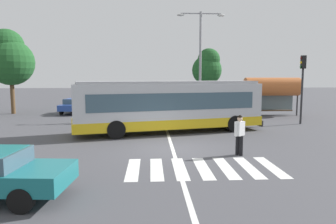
% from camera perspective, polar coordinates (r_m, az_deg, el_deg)
% --- Properties ---
extents(ground_plane, '(160.00, 160.00, 0.00)m').
position_cam_1_polar(ground_plane, '(14.38, 0.58, -6.80)').
color(ground_plane, '#47474C').
extents(city_transit_bus, '(11.61, 5.22, 3.06)m').
position_cam_1_polar(city_transit_bus, '(18.49, 0.21, 1.16)').
color(city_transit_bus, black).
rests_on(city_transit_bus, ground_plane).
extents(pedestrian_crossing_street, '(0.47, 0.45, 1.72)m').
position_cam_1_polar(pedestrian_crossing_street, '(13.39, 13.07, -3.74)').
color(pedestrian_crossing_street, black).
rests_on(pedestrian_crossing_street, ground_plane).
extents(parked_car_blue, '(2.13, 4.62, 1.35)m').
position_cam_1_polar(parked_car_blue, '(29.55, -16.67, 1.29)').
color(parked_car_blue, black).
rests_on(parked_car_blue, ground_plane).
extents(parked_car_black, '(2.19, 4.64, 1.35)m').
position_cam_1_polar(parked_car_black, '(29.09, -11.41, 1.35)').
color(parked_car_black, black).
rests_on(parked_car_black, ground_plane).
extents(parked_car_teal, '(2.11, 4.61, 1.35)m').
position_cam_1_polar(parked_car_teal, '(29.11, -6.48, 1.44)').
color(parked_car_teal, black).
rests_on(parked_car_teal, ground_plane).
extents(parked_car_silver, '(2.12, 4.61, 1.35)m').
position_cam_1_polar(parked_car_silver, '(28.74, -0.87, 1.42)').
color(parked_car_silver, black).
rests_on(parked_car_silver, ground_plane).
extents(parked_car_white, '(2.03, 4.58, 1.35)m').
position_cam_1_polar(parked_car_white, '(28.81, 4.29, 1.42)').
color(parked_car_white, black).
rests_on(parked_car_white, ground_plane).
extents(parked_car_charcoal, '(1.90, 4.51, 1.35)m').
position_cam_1_polar(parked_car_charcoal, '(29.62, 9.24, 1.49)').
color(parked_car_charcoal, black).
rests_on(parked_car_charcoal, ground_plane).
extents(traffic_light_far_corner, '(0.33, 0.32, 4.78)m').
position_cam_1_polar(traffic_light_far_corner, '(23.53, 23.57, 5.70)').
color(traffic_light_far_corner, '#28282B').
rests_on(traffic_light_far_corner, ground_plane).
extents(bus_stop_shelter, '(4.65, 1.54, 3.25)m').
position_cam_1_polar(bus_stop_shelter, '(27.79, 18.63, 4.32)').
color(bus_stop_shelter, '#28282B').
rests_on(bus_stop_shelter, ground_plane).
extents(twin_arm_street_lamp, '(3.88, 0.32, 8.54)m').
position_cam_1_polar(twin_arm_street_lamp, '(25.82, 5.99, 10.78)').
color(twin_arm_street_lamp, '#939399').
rests_on(twin_arm_street_lamp, ground_plane).
extents(background_tree_left, '(4.06, 4.06, 7.54)m').
position_cam_1_polar(background_tree_left, '(31.16, -27.23, 8.89)').
color(background_tree_left, brown).
rests_on(background_tree_left, ground_plane).
extents(background_tree_right, '(3.36, 3.36, 6.51)m').
position_cam_1_polar(background_tree_right, '(35.61, 7.28, 8.20)').
color(background_tree_right, brown).
rests_on(background_tree_right, ground_plane).
extents(crosswalk_painted_stripes, '(5.53, 2.75, 0.01)m').
position_cam_1_polar(crosswalk_painted_stripes, '(11.52, 6.46, -10.23)').
color(crosswalk_painted_stripes, silver).
rests_on(crosswalk_painted_stripes, ground_plane).
extents(lane_center_line, '(0.16, 24.00, 0.01)m').
position_cam_1_polar(lane_center_line, '(16.34, 0.33, -5.18)').
color(lane_center_line, silver).
rests_on(lane_center_line, ground_plane).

